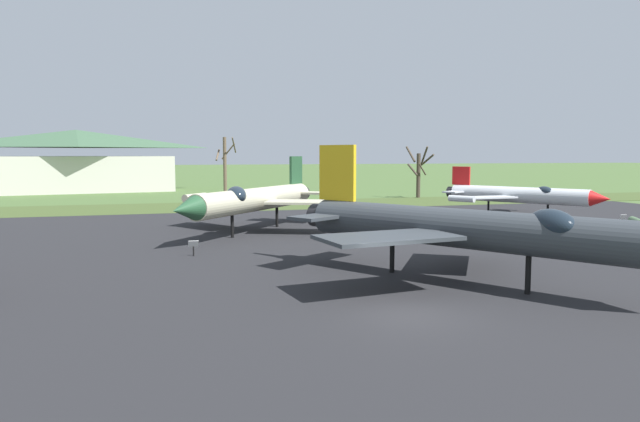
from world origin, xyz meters
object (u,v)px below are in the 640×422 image
Objects in this scene: jet_fighter_front_left at (462,227)px; info_placard_rear_left at (193,247)px; visitor_building at (77,162)px; jet_fighter_front_right at (518,195)px; jet_fighter_rear_left at (253,199)px; info_placard_front_right at (623,219)px.

jet_fighter_front_left is 14.67m from info_placard_rear_left.
visitor_building is at bearing 101.36° from info_placard_rear_left.
jet_fighter_front_right is 31.27m from info_placard_rear_left.
jet_fighter_front_right is 64.28m from visitor_building.
jet_fighter_front_left reaches higher than jet_fighter_rear_left.
jet_fighter_rear_left is 16.20× the size of info_placard_rear_left.
info_placard_front_right is 32.90m from info_placard_rear_left.
jet_fighter_rear_left is at bearing 170.94° from info_placard_front_right.
jet_fighter_front_left is 28.71m from jet_fighter_front_right.
info_placard_rear_left is at bearing -78.64° from visitor_building.
jet_fighter_front_left is 1.07× the size of jet_fighter_rear_left.
jet_fighter_rear_left reaches higher than info_placard_rear_left.
jet_fighter_front_right is (18.36, 22.06, -0.44)m from jet_fighter_front_left.
visitor_building is (-12.32, 61.30, 3.91)m from info_placard_rear_left.
jet_fighter_front_right is at bearing 50.24° from jet_fighter_front_left.
jet_fighter_front_left is at bearing -72.96° from jet_fighter_rear_left.
info_placard_front_right is (22.16, 14.19, -1.90)m from jet_fighter_front_left.
info_placard_rear_left is 0.03× the size of visitor_building.
visitor_building reaches higher than info_placard_rear_left.
jet_fighter_front_left is at bearing -129.76° from jet_fighter_front_right.
visitor_building is (-22.80, 71.38, 2.00)m from jet_fighter_front_left.
visitor_building reaches higher than jet_fighter_front_right.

